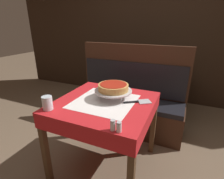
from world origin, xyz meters
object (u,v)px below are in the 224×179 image
(dining_table_rear, at_px, (160,73))
(condiment_caddy, at_px, (166,67))
(pizza_pan_stand, at_px, (113,91))
(salt_shaker, at_px, (113,125))
(water_glass_near, at_px, (47,103))
(pizza_server, at_px, (138,102))
(deep_dish_pizza, at_px, (113,87))
(pepper_shaker, at_px, (119,127))
(booth_bench, at_px, (128,105))
(dining_table_front, at_px, (105,110))

(dining_table_rear, xyz_separation_m, condiment_caddy, (0.10, -0.11, 0.14))
(pizza_pan_stand, xyz_separation_m, salt_shaker, (0.21, -0.50, -0.03))
(water_glass_near, relative_size, condiment_caddy, 0.71)
(pizza_pan_stand, distance_m, condiment_caddy, 1.38)
(pizza_server, xyz_separation_m, water_glass_near, (-0.65, -0.44, 0.05))
(deep_dish_pizza, relative_size, pepper_shaker, 4.00)
(pizza_pan_stand, relative_size, salt_shaker, 4.64)
(deep_dish_pizza, xyz_separation_m, condiment_caddy, (0.31, 1.34, -0.07))
(pizza_pan_stand, bearing_deg, pizza_server, 1.40)
(water_glass_near, bearing_deg, pizza_server, 34.26)
(pizza_server, xyz_separation_m, salt_shaker, (-0.04, -0.50, 0.03))
(booth_bench, bearing_deg, pizza_pan_stand, -84.44)
(salt_shaker, bearing_deg, water_glass_near, 174.57)
(dining_table_rear, relative_size, booth_bench, 0.50)
(salt_shaker, relative_size, condiment_caddy, 0.47)
(dining_table_front, xyz_separation_m, condiment_caddy, (0.35, 1.44, 0.14))
(water_glass_near, bearing_deg, booth_bench, 73.49)
(booth_bench, bearing_deg, pizza_server, -65.32)
(pizza_pan_stand, bearing_deg, salt_shaker, -66.84)
(dining_table_rear, bearing_deg, deep_dish_pizza, -98.26)
(pizza_pan_stand, height_order, water_glass_near, water_glass_near)
(water_glass_near, bearing_deg, pepper_shaker, -5.07)
(water_glass_near, distance_m, salt_shaker, 0.62)
(dining_table_rear, bearing_deg, water_glass_near, -107.99)
(booth_bench, relative_size, deep_dish_pizza, 5.19)
(pizza_server, bearing_deg, booth_bench, 114.68)
(condiment_caddy, bearing_deg, water_glass_near, -111.70)
(dining_table_front, relative_size, pizza_server, 3.56)
(booth_bench, bearing_deg, salt_shaker, -76.77)
(booth_bench, bearing_deg, condiment_caddy, 60.11)
(pepper_shaker, distance_m, condiment_caddy, 1.84)
(pizza_pan_stand, height_order, salt_shaker, pizza_pan_stand)
(pepper_shaker, bearing_deg, condiment_caddy, 88.46)
(deep_dish_pizza, height_order, pizza_server, deep_dish_pizza)
(dining_table_front, distance_m, booth_bench, 0.85)
(deep_dish_pizza, xyz_separation_m, water_glass_near, (-0.40, -0.44, -0.05))
(deep_dish_pizza, bearing_deg, water_glass_near, -132.64)
(pizza_pan_stand, xyz_separation_m, water_glass_near, (-0.40, -0.44, -0.01))
(pepper_shaker, bearing_deg, dining_table_front, 127.25)
(dining_table_rear, bearing_deg, booth_bench, -110.16)
(dining_table_front, bearing_deg, pepper_shaker, -52.75)
(salt_shaker, bearing_deg, dining_table_front, 122.96)
(dining_table_front, distance_m, pizza_pan_stand, 0.20)
(deep_dish_pizza, bearing_deg, dining_table_rear, 81.74)
(deep_dish_pizza, height_order, water_glass_near, deep_dish_pizza)
(pepper_shaker, bearing_deg, deep_dish_pizza, 117.36)
(pizza_pan_stand, distance_m, deep_dish_pizza, 0.04)
(dining_table_front, relative_size, pepper_shaker, 12.20)
(pizza_pan_stand, xyz_separation_m, condiment_caddy, (0.31, 1.34, -0.03))
(dining_table_front, height_order, pizza_server, pizza_server)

